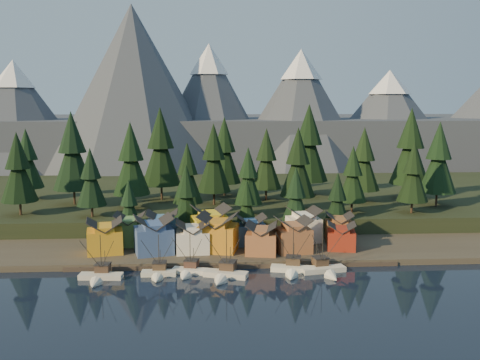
{
  "coord_description": "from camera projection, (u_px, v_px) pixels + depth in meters",
  "views": [
    {
      "loc": [
        -5.61,
        -108.33,
        39.42
      ],
      "look_at": [
        2.52,
        30.0,
        19.21
      ],
      "focal_mm": 40.0,
      "sensor_mm": 36.0,
      "label": 1
    }
  ],
  "objects": [
    {
      "name": "boat_3",
      "position": [
        224.0,
        268.0,
        120.35
      ],
      "size": [
        10.74,
        11.27,
        12.12
      ],
      "rotation": [
        0.0,
        0.0,
        -0.31
      ],
      "color": "beige",
      "rests_on": "ground"
    },
    {
      "name": "tree_hill_12",
      "position": [
        364.0,
        161.0,
        178.03
      ],
      "size": [
        10.9,
        10.9,
        25.38
      ],
      "color": "#332319",
      "rests_on": "hillside"
    },
    {
      "name": "tree_hill_7",
      "position": [
        248.0,
        178.0,
        158.32
      ],
      "size": [
        8.76,
        8.76,
        20.4
      ],
      "color": "#332319",
      "rests_on": "hillside"
    },
    {
      "name": "tree_shore_3",
      "position": [
        296.0,
        198.0,
        151.85
      ],
      "size": [
        8.58,
        8.58,
        20.0
      ],
      "color": "#332319",
      "rests_on": "shore_strip"
    },
    {
      "name": "house_back_5",
      "position": [
        339.0,
        227.0,
        146.14
      ],
      "size": [
        7.74,
        7.82,
        7.96
      ],
      "rotation": [
        0.0,
        0.0,
        -0.1
      ],
      "color": "brown",
      "rests_on": "shore_strip"
    },
    {
      "name": "hillside",
      "position": [
        224.0,
        200.0,
        201.5
      ],
      "size": [
        420.0,
        100.0,
        6.0
      ],
      "primitive_type": "cube",
      "color": "black",
      "rests_on": "ground"
    },
    {
      "name": "ground",
      "position": [
        236.0,
        290.0,
        113.03
      ],
      "size": [
        500.0,
        500.0,
        0.0
      ],
      "primitive_type": "plane",
      "color": "black",
      "rests_on": "ground"
    },
    {
      "name": "house_back_2",
      "position": [
        211.0,
        224.0,
        144.2
      ],
      "size": [
        11.44,
        10.85,
        10.23
      ],
      "rotation": [
        0.0,
        0.0,
        0.24
      ],
      "color": "gold",
      "rests_on": "shore_strip"
    },
    {
      "name": "shore_strip",
      "position": [
        229.0,
        239.0,
        152.43
      ],
      "size": [
        400.0,
        50.0,
        1.5
      ],
      "primitive_type": "cube",
      "color": "#3A332A",
      "rests_on": "ground"
    },
    {
      "name": "tree_hill_11",
      "position": [
        353.0,
        176.0,
        162.15
      ],
      "size": [
        8.78,
        8.78,
        20.45
      ],
      "color": "#332319",
      "rests_on": "hillside"
    },
    {
      "name": "boat_1",
      "position": [
        158.0,
        268.0,
        121.52
      ],
      "size": [
        8.21,
        8.91,
        10.6
      ],
      "rotation": [
        0.0,
        0.0,
        -0.02
      ],
      "color": "beige",
      "rests_on": "ground"
    },
    {
      "name": "tree_hill_6",
      "position": [
        214.0,
        160.0,
        174.03
      ],
      "size": [
        11.48,
        11.48,
        26.75
      ],
      "color": "#332319",
      "rests_on": "hillside"
    },
    {
      "name": "house_front_0",
      "position": [
        105.0,
        235.0,
        135.31
      ],
      "size": [
        10.08,
        9.7,
        8.67
      ],
      "rotation": [
        0.0,
        0.0,
        0.19
      ],
      "color": "gold",
      "rests_on": "shore_strip"
    },
    {
      "name": "house_back_1",
      "position": [
        162.0,
        228.0,
        142.24
      ],
      "size": [
        8.4,
        8.5,
        9.2
      ],
      "rotation": [
        0.0,
        0.0,
        0.03
      ],
      "color": "#3D6A92",
      "rests_on": "shore_strip"
    },
    {
      "name": "boat_4",
      "position": [
        293.0,
        264.0,
        124.25
      ],
      "size": [
        10.92,
        11.51,
        11.69
      ],
      "rotation": [
        0.0,
        0.0,
        -0.21
      ],
      "color": "white",
      "rests_on": "ground"
    },
    {
      "name": "tree_shore_1",
      "position": [
        186.0,
        197.0,
        149.97
      ],
      "size": [
        9.0,
        9.0,
        20.97
      ],
      "color": "#332319",
      "rests_on": "shore_strip"
    },
    {
      "name": "tree_hill_1",
      "position": [
        72.0,
        154.0,
        174.01
      ],
      "size": [
        13.16,
        13.16,
        30.66
      ],
      "color": "#332319",
      "rests_on": "hillside"
    },
    {
      "name": "boat_0",
      "position": [
        99.0,
        271.0,
        119.14
      ],
      "size": [
        10.13,
        10.9,
        11.11
      ],
      "rotation": [
        0.0,
        0.0,
        -0.08
      ],
      "color": "beige",
      "rests_on": "ground"
    },
    {
      "name": "mountain_ridge",
      "position": [
        211.0,
        125.0,
        320.02
      ],
      "size": [
        560.0,
        190.0,
        90.0
      ],
      "color": "#4C5362",
      "rests_on": "ground"
    },
    {
      "name": "boat_5",
      "position": [
        325.0,
        265.0,
        123.82
      ],
      "size": [
        11.08,
        11.72,
        11.56
      ],
      "rotation": [
        0.0,
        0.0,
        0.2
      ],
      "color": "beige",
      "rests_on": "ground"
    },
    {
      "name": "house_back_4",
      "position": [
        304.0,
        224.0,
        146.78
      ],
      "size": [
        9.55,
        9.27,
        9.15
      ],
      "rotation": [
        0.0,
        0.0,
        0.16
      ],
      "color": "white",
      "rests_on": "shore_strip"
    },
    {
      "name": "boat_2",
      "position": [
        189.0,
        266.0,
        123.21
      ],
      "size": [
        8.81,
        9.34,
        10.53
      ],
      "rotation": [
        0.0,
        0.0,
        -0.25
      ],
      "color": "silver",
      "rests_on": "ground"
    },
    {
      "name": "tree_hill_0",
      "position": [
        18.0,
        170.0,
        157.96
      ],
      "size": [
        10.71,
        10.71,
        24.94
      ],
      "color": "#332319",
      "rests_on": "hillside"
    },
    {
      "name": "tree_hill_9",
      "position": [
        298.0,
        165.0,
        165.73
      ],
      "size": [
        11.1,
        11.1,
        25.86
      ],
      "color": "#332319",
      "rests_on": "hillside"
    },
    {
      "name": "tree_shore_4",
      "position": [
        337.0,
        201.0,
        152.68
      ],
      "size": [
        7.85,
        7.85,
        18.29
      ],
      "color": "#332319",
      "rests_on": "shore_strip"
    },
    {
      "name": "tree_hill_3",
      "position": [
        131.0,
        161.0,
        167.52
      ],
      "size": [
        11.8,
        11.8,
        27.49
      ],
      "color": "#332319",
      "rests_on": "hillside"
    },
    {
      "name": "tree_hill_13",
      "position": [
        413.0,
        174.0,
        161.11
      ],
      "size": [
        9.36,
        9.36,
        21.81
      ],
      "color": "#332319",
      "rests_on": "hillside"
    },
    {
      "name": "house_front_1",
      "position": [
        154.0,
        234.0,
        134.88
      ],
      "size": [
        11.02,
        10.75,
        9.48
      ],
      "rotation": [
        0.0,
        0.0,
        0.24
      ],
      "color": "#3B548B",
      "rests_on": "shore_strip"
    },
    {
      "name": "house_front_3",
      "position": [
        218.0,
        231.0,
        137.15
      ],
      "size": [
        11.34,
        11.01,
        9.64
      ],
      "rotation": [
        0.0,
        0.0,
        -0.24
      ],
      "color": "#C17A1B",
      "rests_on": "shore_strip"
    },
    {
      "name": "tree_hill_15",
      "position": [
        224.0,
        153.0,
        190.93
      ],
      "size": [
        12.16,
        12.16,
        28.34
      ],
      "color": "#332319",
      "rests_on": "hillside"
    },
    {
      "name": "tree_hill_10",
      "position": [
        309.0,
        146.0,
        190.33
      ],
      "size": [
        14.14,
        14.14,
        32.94
      ],
      "color": "#332319",
      "rests_on": "hillside"
    },
    {
      "name": "tree_shore_0",
      "position": [
        129.0,
        206.0,
        149.38
      ],
      "size": [
        7.19,
        7.19,
        16.75
      ],
      "color": "#332319",
      "rests_on": "shore_strip"
    },
    {
      "name": "tree_hill_8",
      "position": [
        266.0,
        161.0,
        182.15
      ],
      "size": [
        10.62,
        10.62,
        24.74
      ],
      "color": "#332319",
      "rests_on": "hillside"
    },
    {
      "name": "tree_hill_5",
      "position": [
        187.0,
        175.0,
        159.15
      ],
      "size": [
        9.29,
        9.29,
        21.65
      ],
      "color": "#332319",
      "rests_on": "hillside"
    },
    {
      "name": "house_front_5",
      "position": [
        293.0,
        234.0,
        136.06
      ],
      "size": [
        9.49,
        8.86,
        8.8
      ],
      "rotation": [
        0.0,
        0.0,
        0.16
      ],
      "color": "#A05F39",
      "rests_on": "shore_strip"
    },
    {
      "name": "house_back_3",
      "position": [
        251.0,
        229.0,
        143.6
      ],
      "size": [
        8.38,
        7.61,
        7.89
      ],
      "rotation": [
        0.0,
        0.0,
        0.1
      ],
      "color": "#35557E",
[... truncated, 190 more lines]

